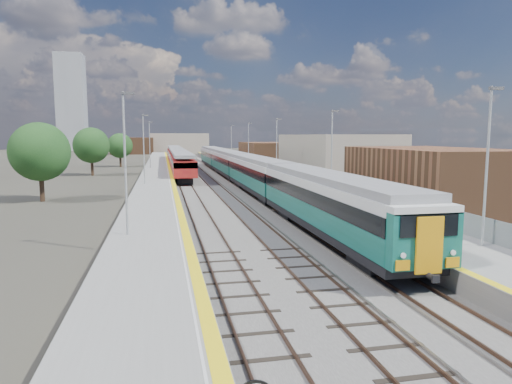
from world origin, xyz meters
name	(u,v)px	position (x,y,z in m)	size (l,w,h in m)	color
ground	(220,178)	(0.00, 50.00, 0.00)	(320.00, 320.00, 0.00)	#47443A
ballast_bed	(203,177)	(-2.25, 52.50, 0.03)	(10.50, 155.00, 0.06)	#565451
tracks	(206,175)	(-1.65, 54.18, 0.11)	(8.96, 160.00, 0.17)	#4C3323
platform_right	(252,173)	(5.28, 52.49, 0.54)	(4.70, 155.00, 8.52)	slate
platform_left	(157,174)	(-9.05, 52.49, 0.52)	(4.30, 155.00, 8.52)	slate
buildings	(130,122)	(-18.12, 138.60, 10.70)	(72.00, 185.50, 40.00)	brown
green_train	(241,167)	(1.50, 40.44, 2.34)	(3.01, 83.85, 3.32)	black
red_train	(177,158)	(-5.50, 68.93, 2.20)	(2.95, 59.74, 3.72)	black
tree_a	(40,152)	(-19.58, 29.64, 4.73)	(5.54, 5.54, 7.51)	#382619
tree_b	(91,145)	(-19.05, 58.51, 4.74)	(5.55, 5.55, 7.52)	#382619
tree_c	(120,146)	(-16.45, 78.42, 4.23)	(4.96, 4.96, 6.72)	#382619
tree_d	(309,150)	(19.00, 66.03, 3.45)	(4.05, 4.05, 5.49)	#382619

